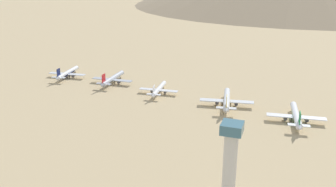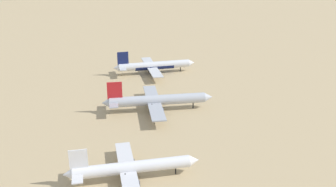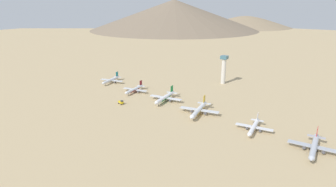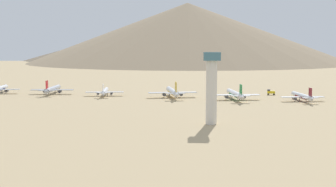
# 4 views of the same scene
# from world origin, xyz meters

# --- Properties ---
(parked_jet_4) EXTENTS (32.23, 26.23, 9.29)m
(parked_jet_4) POSITION_xyz_m (9.72, 44.18, 3.13)
(parked_jet_4) COLOR white
(parked_jet_4) RESTS_ON ground
(parked_jet_5) EXTENTS (37.36, 30.30, 10.78)m
(parked_jet_5) POSITION_xyz_m (19.28, 83.62, 3.63)
(parked_jet_5) COLOR #B2B7C1
(parked_jet_5) RESTS_ON ground
(parked_jet_6) EXTENTS (35.84, 29.22, 10.34)m
(parked_jet_6) POSITION_xyz_m (21.63, 123.27, 3.44)
(parked_jet_6) COLOR silver
(parked_jet_6) RESTS_ON ground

